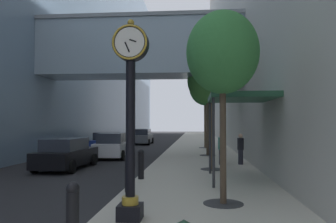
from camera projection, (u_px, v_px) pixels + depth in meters
ground_plane at (169, 149)px, 29.36m from camera, size 110.00×110.00×0.00m
sidewalk_right at (199, 146)px, 32.12m from camera, size 5.34×80.00×0.14m
building_block_left at (52, 18)px, 33.71m from camera, size 22.35×80.00×25.86m
street_clock at (130, 109)px, 7.77m from camera, size 0.84×0.55×4.66m
bollard_nearest at (73, 214)px, 5.94m from camera, size 0.24×0.24×1.18m
bollard_third at (128, 172)px, 10.79m from camera, size 0.24×0.24×1.18m
bollard_fourth at (141, 163)px, 13.22m from camera, size 0.24×0.24×1.18m
street_tree_near at (223, 54)px, 9.31m from camera, size 2.02×2.02×5.35m
street_tree_mid_near at (212, 65)px, 16.02m from camera, size 1.90×1.90×6.13m
street_tree_mid_far at (207, 81)px, 22.71m from camera, size 2.72×2.72×6.63m
street_tree_far at (205, 87)px, 29.41m from camera, size 2.78×2.78×6.91m
pedestrian_walking at (221, 148)px, 17.69m from camera, size 0.49×0.52×1.68m
pedestrian_by_clock at (241, 148)px, 17.79m from camera, size 0.46×0.46×1.63m
storefront_awning at (239, 99)px, 13.04m from camera, size 2.40×3.60×3.30m
car_grey_near at (143, 137)px, 36.13m from camera, size 1.98×4.65×1.65m
car_white_mid at (113, 146)px, 22.29m from camera, size 2.14×4.41×1.67m
car_black_far at (66, 154)px, 17.03m from camera, size 2.11×4.61×1.57m
car_blue_trailing at (107, 142)px, 27.40m from camera, size 2.04×4.33×1.56m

